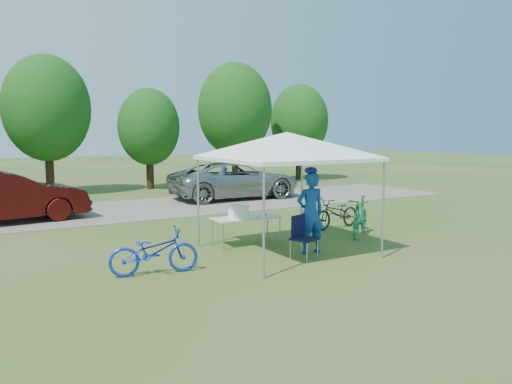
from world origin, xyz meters
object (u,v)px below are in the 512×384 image
cyclist (310,213)px  sedan (4,197)px  folding_table (246,219)px  bike_blue (154,251)px  folding_chair (301,233)px  bike_green (360,216)px  cooler (239,211)px  minivan (235,180)px  bike_dark (337,213)px

cyclist → sedan: cyclist is taller
folding_table → cyclist: cyclist is taller
sedan → bike_blue: bearing=-171.5°
folding_chair → bike_blue: bearing=152.3°
bike_blue → bike_green: size_ratio=0.97×
cooler → minivan: (3.95, 7.65, -0.07)m
bike_blue → minivan: (6.54, 9.01, 0.32)m
folding_table → cyclist: 1.72m
minivan → folding_table: bearing=156.0°
cooler → bike_blue: cooler is taller
folding_table → bike_green: size_ratio=0.94×
cyclist → minivan: 9.59m
folding_chair → bike_blue: folding_chair is taller
folding_chair → cyclist: size_ratio=0.51×
folding_table → bike_dark: size_ratio=0.97×
cooler → cyclist: size_ratio=0.24×
minivan → sedan: 8.75m
cyclist → cooler: bearing=-47.5°
folding_table → minivan: 8.52m
folding_table → bike_blue: size_ratio=0.97×
bike_green → bike_dark: 1.17m
folding_table → bike_blue: bearing=-154.0°
folding_table → cooler: size_ratio=3.77×
sedan → folding_table: bearing=-148.5°
folding_chair → sedan: (-5.25, 7.92, 0.25)m
folding_chair → cooler: 1.89m
cooler → cyclist: cyclist is taller
bike_green → folding_chair: bearing=-104.9°
folding_table → cyclist: bearing=-61.1°
minivan → bike_blue: bearing=146.1°
folding_chair → sedan: size_ratio=0.20×
folding_chair → minivan: bearing=50.0°
bike_green → bike_blue: bearing=-120.6°
folding_chair → cooler: size_ratio=2.14×
bike_blue → sedan: 7.80m
folding_chair → bike_blue: size_ratio=0.55×
cooler → bike_dark: 3.50m
folding_table → bike_dark: (3.23, 0.48, -0.19)m
bike_green → bike_dark: bike_green is taller
bike_blue → sedan: size_ratio=0.36×
bike_blue → minivan: minivan is taller
bike_blue → bike_dark: (6.03, 1.85, -0.00)m
folding_chair → minivan: (3.37, 9.43, 0.22)m
bike_dark → minivan: 7.19m
folding_table → folding_chair: folding_chair is taller
bike_blue → bike_dark: bike_blue is taller
folding_table → folding_chair: bearing=-78.2°
bike_dark → minivan: minivan is taller
cyclist → bike_blue: size_ratio=1.08×
folding_chair → minivan: size_ratio=0.17×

